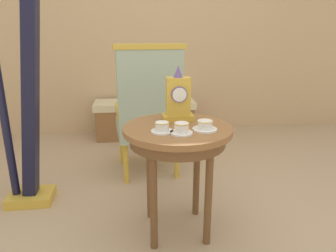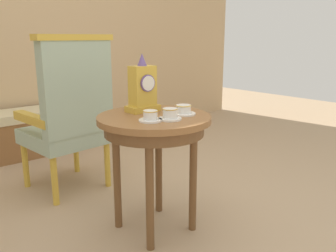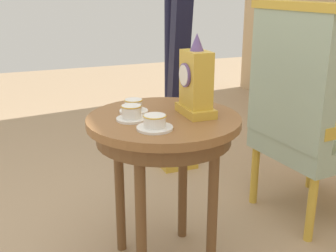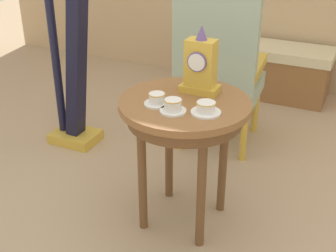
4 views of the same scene
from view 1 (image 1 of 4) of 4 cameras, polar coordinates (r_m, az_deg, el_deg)
name	(u,v)px [view 1 (image 1 of 4)]	position (r m, az deg, el deg)	size (l,w,h in m)	color
ground_plane	(187,233)	(2.04, 3.64, -19.52)	(10.00, 10.00, 0.00)	tan
wall_back	(155,17)	(3.87, -2.45, 19.77)	(6.00, 0.10, 2.80)	tan
side_table	(177,141)	(1.79, 1.80, -2.77)	(0.64, 0.64, 0.70)	brown
teacup_left	(162,128)	(1.65, -1.15, -0.34)	(0.12, 0.12, 0.06)	white
teacup_right	(181,129)	(1.62, 2.55, -0.54)	(0.12, 0.12, 0.06)	white
teacup_center	(205,126)	(1.70, 6.97, 0.02)	(0.14, 0.14, 0.06)	white
mantel_clock	(178,99)	(1.86, 1.90, 5.14)	(0.19, 0.11, 0.34)	gold
armchair	(149,110)	(2.56, -3.67, 2.98)	(0.59, 0.58, 1.14)	#9EB299
harp	(22,101)	(2.30, -25.77, 4.22)	(0.40, 0.24, 1.89)	gold
window_bench	(145,118)	(3.69, -4.34, 1.43)	(1.19, 0.40, 0.44)	beige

